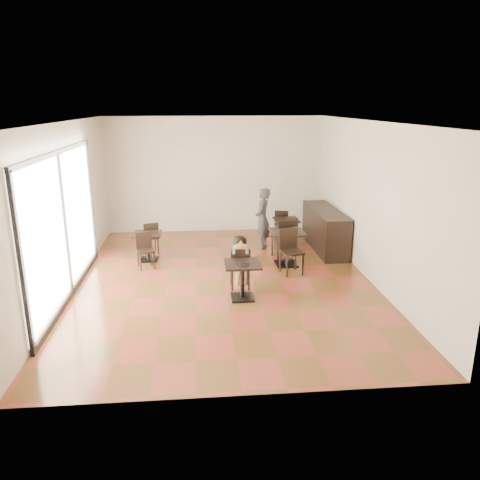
{
  "coord_description": "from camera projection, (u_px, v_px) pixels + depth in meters",
  "views": [
    {
      "loc": [
        -0.5,
        -9.06,
        3.53
      ],
      "look_at": [
        0.29,
        -0.47,
        1.0
      ],
      "focal_mm": 35.0,
      "sensor_mm": 36.0,
      "label": 1
    }
  ],
  "objects": [
    {
      "name": "adult_patron",
      "position": [
        263.0,
        219.0,
        11.62
      ],
      "size": [
        0.52,
        0.64,
        1.53
      ],
      "primitive_type": "imported",
      "rotation": [
        0.0,
        0.0,
        -1.88
      ],
      "color": "#36353B",
      "rests_on": "floor"
    },
    {
      "name": "chair_mid_a",
      "position": [
        283.0,
        238.0,
        11.01
      ],
      "size": [
        0.52,
        0.52,
        0.95
      ],
      "primitive_type": null,
      "rotation": [
        0.0,
        0.0,
        3.39
      ],
      "color": "black",
      "rests_on": "floor"
    },
    {
      "name": "service_counter",
      "position": [
        325.0,
        229.0,
        11.7
      ],
      "size": [
        0.6,
        2.4,
        1.0
      ],
      "primitive_type": "cube",
      "color": "black",
      "rests_on": "floor"
    },
    {
      "name": "cafe_table_back",
      "position": [
        286.0,
        232.0,
        12.09
      ],
      "size": [
        0.8,
        0.8,
        0.67
      ],
      "primitive_type": null,
      "rotation": [
        0.0,
        0.0,
        -0.31
      ],
      "color": "black",
      "rests_on": "floor"
    },
    {
      "name": "child",
      "position": [
        240.0,
        262.0,
        9.17
      ],
      "size": [
        0.38,
        0.53,
        1.06
      ],
      "primitive_type": null,
      "color": "slate",
      "rests_on": "child_chair"
    },
    {
      "name": "plate",
      "position": [
        243.0,
        264.0,
        8.5
      ],
      "size": [
        0.24,
        0.24,
        0.01
      ],
      "primitive_type": "cylinder",
      "color": "black",
      "rests_on": "child_table"
    },
    {
      "name": "floor",
      "position": [
        224.0,
        280.0,
        9.69
      ],
      "size": [
        6.0,
        8.0,
        0.01
      ],
      "primitive_type": "cube",
      "color": "brown",
      "rests_on": "ground"
    },
    {
      "name": "cafe_table_mid",
      "position": [
        287.0,
        248.0,
        10.51
      ],
      "size": [
        0.91,
        0.91,
        0.79
      ],
      "primitive_type": null,
      "rotation": [
        0.0,
        0.0,
        0.24
      ],
      "color": "black",
      "rests_on": "floor"
    },
    {
      "name": "ceiling",
      "position": [
        222.0,
        121.0,
        8.79
      ],
      "size": [
        6.0,
        8.0,
        0.01
      ],
      "primitive_type": "cube",
      "color": "silver",
      "rests_on": "floor"
    },
    {
      "name": "cafe_table_left",
      "position": [
        148.0,
        247.0,
        10.85
      ],
      "size": [
        0.77,
        0.77,
        0.65
      ],
      "primitive_type": null,
      "rotation": [
        0.0,
        0.0,
        0.3
      ],
      "color": "black",
      "rests_on": "floor"
    },
    {
      "name": "child_chair",
      "position": [
        240.0,
        267.0,
        9.2
      ],
      "size": [
        0.38,
        0.38,
        0.85
      ],
      "primitive_type": null,
      "rotation": [
        0.0,
        0.0,
        3.14
      ],
      "color": "black",
      "rests_on": "floor"
    },
    {
      "name": "chair_back_b",
      "position": [
        290.0,
        235.0,
        11.54
      ],
      "size": [
        0.45,
        0.45,
        0.8
      ],
      "primitive_type": null,
      "rotation": [
        0.0,
        0.0,
        -0.31
      ],
      "color": "black",
      "rests_on": "floor"
    },
    {
      "name": "chair_mid_b",
      "position": [
        292.0,
        252.0,
        9.96
      ],
      "size": [
        0.52,
        0.52,
        0.95
      ],
      "primitive_type": null,
      "rotation": [
        0.0,
        0.0,
        0.24
      ],
      "color": "black",
      "rests_on": "floor"
    },
    {
      "name": "wall_right",
      "position": [
        370.0,
        202.0,
        9.51
      ],
      "size": [
        0.01,
        8.0,
        3.2
      ],
      "primitive_type": "cube",
      "color": "beige",
      "rests_on": "floor"
    },
    {
      "name": "chair_left_b",
      "position": [
        146.0,
        251.0,
        10.3
      ],
      "size": [
        0.44,
        0.44,
        0.79
      ],
      "primitive_type": null,
      "rotation": [
        0.0,
        0.0,
        0.3
      ],
      "color": "black",
      "rests_on": "floor"
    },
    {
      "name": "storefront_window",
      "position": [
        63.0,
        224.0,
        8.56
      ],
      "size": [
        0.04,
        4.5,
        2.6
      ],
      "primitive_type": "cube",
      "color": "white",
      "rests_on": "floor"
    },
    {
      "name": "child_table",
      "position": [
        242.0,
        281.0,
        8.7
      ],
      "size": [
        0.67,
        0.67,
        0.7
      ],
      "primitive_type": null,
      "color": "black",
      "rests_on": "floor"
    },
    {
      "name": "chair_left_a",
      "position": [
        150.0,
        237.0,
        11.36
      ],
      "size": [
        0.44,
        0.44,
        0.79
      ],
      "primitive_type": null,
      "rotation": [
        0.0,
        0.0,
        3.44
      ],
      "color": "black",
      "rests_on": "floor"
    },
    {
      "name": "wall_left",
      "position": [
        68.0,
        208.0,
        8.98
      ],
      "size": [
        0.01,
        8.0,
        3.2
      ],
      "primitive_type": "cube",
      "color": "beige",
      "rests_on": "floor"
    },
    {
      "name": "wall_back",
      "position": [
        215.0,
        175.0,
        13.06
      ],
      "size": [
        6.0,
        0.01,
        3.2
      ],
      "primitive_type": "cube",
      "color": "beige",
      "rests_on": "floor"
    },
    {
      "name": "pizza_slice",
      "position": [
        241.0,
        246.0,
        8.88
      ],
      "size": [
        0.25,
        0.19,
        0.06
      ],
      "primitive_type": null,
      "color": "tan",
      "rests_on": "child"
    },
    {
      "name": "chair_back_a",
      "position": [
        282.0,
        224.0,
        12.59
      ],
      "size": [
        0.45,
        0.45,
        0.8
      ],
      "primitive_type": null,
      "rotation": [
        0.0,
        0.0,
        2.83
      ],
      "color": "black",
      "rests_on": "floor"
    },
    {
      "name": "wall_front",
      "position": [
        243.0,
        276.0,
        5.42
      ],
      "size": [
        6.0,
        0.01,
        3.2
      ],
      "primitive_type": "cube",
      "color": "beige",
      "rests_on": "floor"
    }
  ]
}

